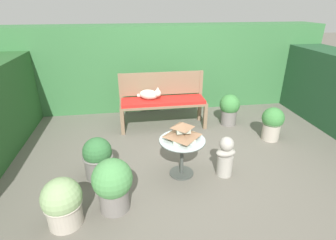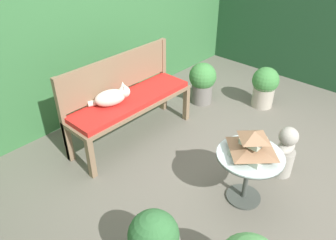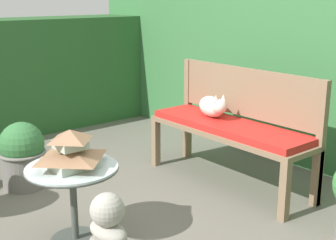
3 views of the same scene
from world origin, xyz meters
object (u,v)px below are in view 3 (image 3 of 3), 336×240
at_px(garden_bench, 229,131).
at_px(cat, 213,107).
at_px(pagoda_birdhouse, 71,151).
at_px(potted_plant_table_near, 23,155).
at_px(patio_table, 73,183).

bearing_deg(garden_bench, cat, 170.79).
bearing_deg(cat, pagoda_birdhouse, -59.69).
relative_size(pagoda_birdhouse, potted_plant_table_near, 0.67).
bearing_deg(patio_table, garden_bench, 91.60).
bearing_deg(cat, garden_bench, 10.99).
height_order(garden_bench, cat, cat).
bearing_deg(pagoda_birdhouse, potted_plant_table_near, 173.93).
relative_size(cat, pagoda_birdhouse, 1.09).
xyz_separation_m(patio_table, potted_plant_table_near, (-1.05, 0.11, -0.12)).
xyz_separation_m(pagoda_birdhouse, potted_plant_table_near, (-1.05, 0.11, -0.34)).
distance_m(patio_table, potted_plant_table_near, 1.07).
distance_m(cat, pagoda_birdhouse, 1.51).
height_order(cat, pagoda_birdhouse, same).
bearing_deg(pagoda_birdhouse, patio_table, -90.00).
xyz_separation_m(cat, pagoda_birdhouse, (0.27, -1.49, -0.00)).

